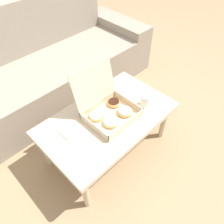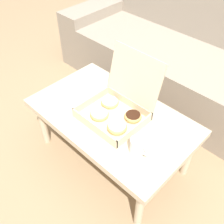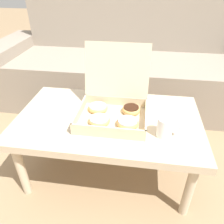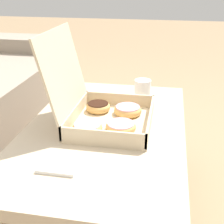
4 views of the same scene
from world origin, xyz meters
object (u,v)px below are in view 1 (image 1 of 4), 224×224
object	(u,v)px
couch	(39,72)
coffee_table	(108,121)
coffee_mug	(146,100)
pastry_box	(108,108)

from	to	relation	value
couch	coffee_table	distance (m)	0.95
coffee_table	coffee_mug	distance (m)	0.32
couch	coffee_mug	xyz separation A→B (m)	(0.28, -1.05, 0.14)
coffee_table	pastry_box	size ratio (longest dim) A/B	2.66
couch	pastry_box	size ratio (longest dim) A/B	6.42
coffee_table	couch	bearing A→B (deg)	90.00
pastry_box	coffee_mug	xyz separation A→B (m)	(0.26, -0.13, -0.01)
coffee_table	coffee_mug	xyz separation A→B (m)	(0.28, -0.11, 0.09)
couch	coffee_mug	bearing A→B (deg)	-74.95
pastry_box	couch	bearing A→B (deg)	91.74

